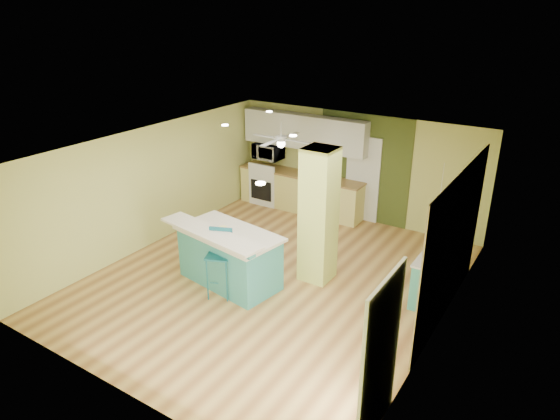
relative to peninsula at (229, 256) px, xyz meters
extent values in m
cube|color=#9B6536|center=(0.61, 0.52, -0.54)|extent=(6.00, 7.00, 0.01)
cube|color=white|center=(0.61, 0.52, 1.97)|extent=(6.00, 7.00, 0.01)
cube|color=#CCD06F|center=(0.61, 4.03, 0.71)|extent=(6.00, 0.01, 2.50)
cube|color=#CCD06F|center=(0.61, -2.98, 0.71)|extent=(6.00, 0.01, 2.50)
cube|color=#CCD06F|center=(-2.40, 0.52, 0.71)|extent=(0.01, 7.00, 2.50)
cube|color=#CCD06F|center=(3.61, 0.52, 0.71)|extent=(0.01, 7.00, 2.50)
cube|color=#8C7750|center=(3.59, 1.12, 0.71)|extent=(0.02, 3.40, 2.50)
cube|color=#455321|center=(0.81, 4.01, 0.71)|extent=(2.20, 0.02, 2.50)
cube|color=white|center=(0.81, 3.98, 0.46)|extent=(0.82, 0.05, 2.00)
cube|color=silver|center=(3.58, -1.78, 0.51)|extent=(0.04, 1.08, 2.10)
cube|color=#CCDB65|center=(1.26, 1.02, 0.71)|extent=(0.55, 0.55, 2.50)
cube|color=#EEE27C|center=(-0.69, 3.72, -0.09)|extent=(3.20, 0.60, 0.90)
cube|color=olive|center=(-0.69, 3.72, 0.38)|extent=(3.25, 0.63, 0.04)
cube|color=white|center=(-1.64, 3.72, -0.09)|extent=(0.76, 0.64, 0.90)
cube|color=black|center=(-1.64, 3.39, -0.12)|extent=(0.59, 0.02, 0.50)
cube|color=white|center=(-1.64, 3.42, 0.45)|extent=(0.76, 0.06, 0.18)
cube|color=silver|center=(-0.69, 3.84, 1.41)|extent=(3.20, 0.34, 0.80)
imported|color=silver|center=(-1.64, 3.72, 0.81)|extent=(0.70, 0.48, 0.39)
cylinder|color=silver|center=(-0.49, 2.52, 1.76)|extent=(0.03, 0.03, 0.40)
cylinder|color=silver|center=(-0.49, 2.52, 1.56)|extent=(0.24, 0.24, 0.10)
sphere|color=white|center=(-0.49, 2.52, 1.44)|extent=(0.18, 0.18, 0.18)
cylinder|color=silver|center=(3.26, 1.27, 1.65)|extent=(0.01, 0.01, 0.62)
sphere|color=white|center=(3.26, 1.27, 1.34)|extent=(0.14, 0.14, 0.14)
cube|color=brown|center=(3.57, 1.32, 1.01)|extent=(0.03, 0.90, 0.70)
cube|color=teal|center=(0.00, 0.02, -0.06)|extent=(1.93, 1.18, 0.96)
cube|color=silver|center=(0.00, 0.02, 0.44)|extent=(2.05, 1.30, 0.05)
cube|color=teal|center=(-0.06, -0.40, 0.54)|extent=(2.04, 0.47, 0.14)
cube|color=silver|center=(-0.06, -0.40, 0.60)|extent=(2.22, 0.79, 0.04)
cylinder|color=#1D6F85|center=(0.05, -0.66, -0.15)|extent=(0.03, 0.03, 0.77)
cylinder|color=#1D6F85|center=(0.36, -0.53, -0.15)|extent=(0.03, 0.03, 0.77)
cylinder|color=#1D6F85|center=(-0.08, -0.35, -0.15)|extent=(0.03, 0.03, 0.77)
cylinder|color=#1D6F85|center=(0.23, -0.22, -0.15)|extent=(0.03, 0.03, 0.77)
cube|color=#1D6F85|center=(0.14, -0.44, 0.25)|extent=(0.53, 0.53, 0.03)
cube|color=#1D6F85|center=(0.07, -0.27, 0.48)|extent=(0.39, 0.18, 0.43)
cube|color=teal|center=(3.31, 1.53, -0.13)|extent=(0.52, 1.26, 0.81)
cube|color=silver|center=(3.31, 1.53, 0.29)|extent=(0.56, 1.31, 0.04)
imported|color=#3B2818|center=(-0.38, 3.64, 0.44)|extent=(0.36, 0.36, 0.07)
cylinder|color=yellow|center=(-0.01, -0.12, 0.55)|extent=(0.14, 0.14, 0.15)
camera|label=1|loc=(5.08, -6.21, 4.20)|focal=32.00mm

